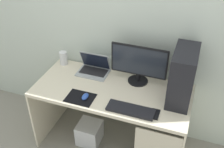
{
  "coord_description": "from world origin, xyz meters",
  "views": [
    {
      "loc": [
        0.7,
        -1.94,
        2.34
      ],
      "look_at": [
        0.0,
        0.0,
        0.92
      ],
      "focal_mm": 43.21,
      "sensor_mm": 36.0,
      "label": 1
    }
  ],
  "objects_px": {
    "monitor": "(139,64)",
    "speaker": "(63,58)",
    "laptop": "(94,68)",
    "keyboard": "(131,110)",
    "pc_tower": "(183,76)",
    "cell_phone": "(155,114)",
    "mouse_left": "(85,97)",
    "subwoofer": "(89,133)"
  },
  "relations": [
    {
      "from": "pc_tower",
      "to": "cell_phone",
      "type": "xyz_separation_m",
      "value": [
        -0.16,
        -0.29,
        -0.24
      ]
    },
    {
      "from": "keyboard",
      "to": "mouse_left",
      "type": "height_order",
      "value": "mouse_left"
    },
    {
      "from": "laptop",
      "to": "speaker",
      "type": "height_order",
      "value": "laptop"
    },
    {
      "from": "laptop",
      "to": "keyboard",
      "type": "height_order",
      "value": "laptop"
    },
    {
      "from": "monitor",
      "to": "mouse_left",
      "type": "height_order",
      "value": "monitor"
    },
    {
      "from": "speaker",
      "to": "mouse_left",
      "type": "xyz_separation_m",
      "value": [
        0.47,
        -0.47,
        -0.05
      ]
    },
    {
      "from": "monitor",
      "to": "speaker",
      "type": "xyz_separation_m",
      "value": [
        -0.86,
        0.05,
        -0.14
      ]
    },
    {
      "from": "mouse_left",
      "to": "monitor",
      "type": "bearing_deg",
      "value": 47.17
    },
    {
      "from": "cell_phone",
      "to": "monitor",
      "type": "bearing_deg",
      "value": 122.89
    },
    {
      "from": "monitor",
      "to": "subwoofer",
      "type": "distance_m",
      "value": 0.98
    },
    {
      "from": "cell_phone",
      "to": "pc_tower",
      "type": "bearing_deg",
      "value": 61.48
    },
    {
      "from": "speaker",
      "to": "keyboard",
      "type": "height_order",
      "value": "speaker"
    },
    {
      "from": "speaker",
      "to": "keyboard",
      "type": "relative_size",
      "value": 0.35
    },
    {
      "from": "laptop",
      "to": "speaker",
      "type": "distance_m",
      "value": 0.38
    },
    {
      "from": "speaker",
      "to": "cell_phone",
      "type": "xyz_separation_m",
      "value": [
        1.12,
        -0.46,
        -0.07
      ]
    },
    {
      "from": "speaker",
      "to": "cell_phone",
      "type": "height_order",
      "value": "speaker"
    },
    {
      "from": "speaker",
      "to": "subwoofer",
      "type": "relative_size",
      "value": 0.6
    },
    {
      "from": "pc_tower",
      "to": "monitor",
      "type": "height_order",
      "value": "pc_tower"
    },
    {
      "from": "monitor",
      "to": "mouse_left",
      "type": "relative_size",
      "value": 5.75
    },
    {
      "from": "keyboard",
      "to": "mouse_left",
      "type": "relative_size",
      "value": 4.38
    },
    {
      "from": "speaker",
      "to": "cell_phone",
      "type": "distance_m",
      "value": 1.22
    },
    {
      "from": "monitor",
      "to": "laptop",
      "type": "relative_size",
      "value": 1.72
    },
    {
      "from": "pc_tower",
      "to": "laptop",
      "type": "bearing_deg",
      "value": 171.46
    },
    {
      "from": "monitor",
      "to": "speaker",
      "type": "height_order",
      "value": "monitor"
    },
    {
      "from": "pc_tower",
      "to": "laptop",
      "type": "height_order",
      "value": "pc_tower"
    },
    {
      "from": "mouse_left",
      "to": "subwoofer",
      "type": "bearing_deg",
      "value": 110.2
    },
    {
      "from": "mouse_left",
      "to": "subwoofer",
      "type": "xyz_separation_m",
      "value": [
        -0.05,
        0.15,
        -0.64
      ]
    },
    {
      "from": "laptop",
      "to": "keyboard",
      "type": "bearing_deg",
      "value": -40.1
    },
    {
      "from": "pc_tower",
      "to": "keyboard",
      "type": "distance_m",
      "value": 0.54
    },
    {
      "from": "pc_tower",
      "to": "subwoofer",
      "type": "distance_m",
      "value": 1.24
    },
    {
      "from": "pc_tower",
      "to": "laptop",
      "type": "xyz_separation_m",
      "value": [
        -0.91,
        0.14,
        -0.2
      ]
    },
    {
      "from": "pc_tower",
      "to": "monitor",
      "type": "xyz_separation_m",
      "value": [
        -0.43,
        0.12,
        -0.04
      ]
    },
    {
      "from": "pc_tower",
      "to": "cell_phone",
      "type": "distance_m",
      "value": 0.41
    },
    {
      "from": "speaker",
      "to": "pc_tower",
      "type": "bearing_deg",
      "value": -7.67
    },
    {
      "from": "laptop",
      "to": "speaker",
      "type": "xyz_separation_m",
      "value": [
        -0.37,
        0.04,
        0.03
      ]
    },
    {
      "from": "speaker",
      "to": "subwoofer",
      "type": "distance_m",
      "value": 0.87
    },
    {
      "from": "cell_phone",
      "to": "subwoofer",
      "type": "relative_size",
      "value": 0.53
    },
    {
      "from": "subwoofer",
      "to": "speaker",
      "type": "bearing_deg",
      "value": 142.3
    },
    {
      "from": "keyboard",
      "to": "laptop",
      "type": "bearing_deg",
      "value": 139.9
    },
    {
      "from": "laptop",
      "to": "mouse_left",
      "type": "height_order",
      "value": "laptop"
    },
    {
      "from": "laptop",
      "to": "subwoofer",
      "type": "xyz_separation_m",
      "value": [
        0.04,
        -0.28,
        -0.67
      ]
    },
    {
      "from": "pc_tower",
      "to": "mouse_left",
      "type": "height_order",
      "value": "pc_tower"
    }
  ]
}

